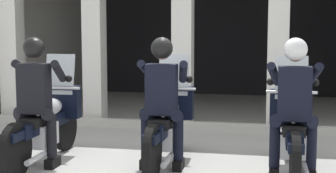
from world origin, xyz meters
name	(u,v)px	position (x,y,z in m)	size (l,w,h in m)	color
ground_plane	(199,121)	(0.00, 3.00, 0.00)	(80.00, 80.00, 0.00)	#999993
station_building	(201,20)	(-0.25, 5.04, 1.89)	(7.67, 4.92, 3.03)	black
kerb_strip	(178,125)	(-0.25, 2.16, 0.06)	(7.17, 0.24, 0.12)	#B7B5AD
motorcycle_left	(47,122)	(-1.52, -0.19, 0.50)	(0.62, 2.04, 1.35)	black
police_officer_left	(36,91)	(-1.52, -0.47, 0.94)	(0.63, 0.61, 1.58)	black
motorcycle_center	(167,123)	(0.00, 0.02, 0.50)	(0.62, 2.04, 1.35)	black
police_officer_center	(162,92)	(0.00, -0.26, 0.94)	(0.63, 0.61, 1.58)	black
motorcycle_right	(292,130)	(1.52, -0.07, 0.50)	(0.62, 2.04, 1.35)	black
police_officer_right	(294,96)	(1.52, -0.35, 0.94)	(0.63, 0.61, 1.58)	black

